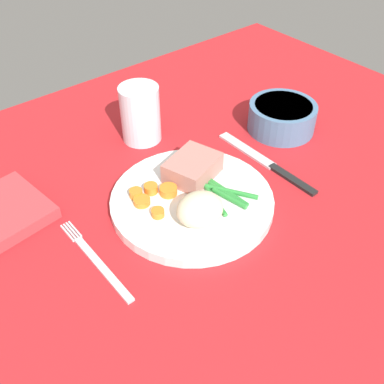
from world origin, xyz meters
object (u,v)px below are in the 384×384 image
object	(u,v)px
fork	(96,260)
dinner_plate	(192,201)
meat_portion	(193,168)
knife	(268,164)
water_glass	(141,118)
salad_bowl	(282,116)

from	to	relation	value
fork	dinner_plate	bearing A→B (deg)	1.48
fork	meat_portion	bearing A→B (deg)	12.13
fork	knife	world-z (taller)	knife
water_glass	salad_bowl	distance (cm)	24.66
dinner_plate	fork	distance (cm)	16.24
meat_portion	water_glass	bearing A→B (deg)	85.80
knife	salad_bowl	world-z (taller)	salad_bowl
salad_bowl	water_glass	bearing A→B (deg)	147.11
water_glass	dinner_plate	bearing A→B (deg)	-102.82
meat_portion	fork	bearing A→B (deg)	-168.45
knife	salad_bowl	bearing A→B (deg)	27.33
meat_portion	knife	world-z (taller)	meat_portion
meat_portion	salad_bowl	bearing A→B (deg)	4.68
dinner_plate	salad_bowl	size ratio (longest dim) A/B	2.00
dinner_plate	meat_portion	distance (cm)	5.43
knife	salad_bowl	size ratio (longest dim) A/B	1.74
dinner_plate	water_glass	world-z (taller)	water_glass
fork	knife	bearing A→B (deg)	0.53
knife	water_glass	distance (cm)	22.60
fork	salad_bowl	distance (cm)	41.67
water_glass	fork	bearing A→B (deg)	-137.01
meat_portion	salad_bowl	world-z (taller)	salad_bowl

